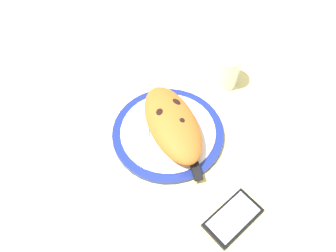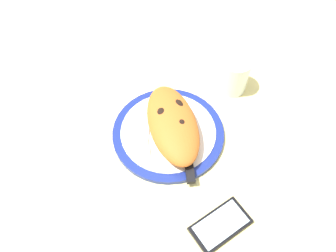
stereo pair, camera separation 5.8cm
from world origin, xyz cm
name	(u,v)px [view 1 (the left image)]	position (x,y,z in cm)	size (l,w,h in cm)	color
ground_plane	(168,137)	(0.00, 0.00, -1.50)	(150.00, 150.00, 3.00)	#E5D684
plate	(168,132)	(0.00, 0.00, 0.78)	(28.56, 28.56, 1.63)	navy
calzone	(172,124)	(0.36, 1.07, 4.64)	(26.72, 17.51, 5.96)	#C16023
fork	(148,138)	(1.81, -5.33, 1.83)	(17.96, 2.32, 0.40)	silver
knife	(190,151)	(6.99, 4.56, 2.13)	(22.64, 3.94, 1.20)	silver
smartphone	(233,218)	(23.83, 11.29, 0.56)	(12.92, 14.51, 1.16)	black
water_glass	(225,71)	(-16.05, 18.00, 4.36)	(7.96, 7.96, 10.13)	silver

